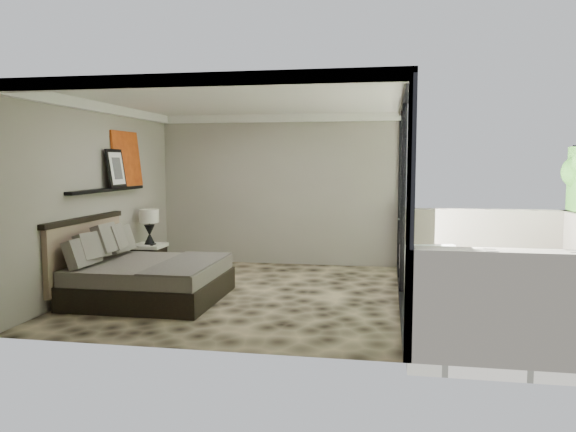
% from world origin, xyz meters
% --- Properties ---
extents(floor, '(5.00, 5.00, 0.00)m').
position_xyz_m(floor, '(0.00, 0.00, 0.00)').
color(floor, black).
rests_on(floor, ground).
extents(ceiling, '(4.50, 5.00, 0.02)m').
position_xyz_m(ceiling, '(0.00, 0.00, 2.79)').
color(ceiling, silver).
rests_on(ceiling, back_wall).
extents(back_wall, '(4.50, 0.02, 2.80)m').
position_xyz_m(back_wall, '(0.00, 2.49, 1.40)').
color(back_wall, gray).
rests_on(back_wall, floor).
extents(left_wall, '(0.02, 5.00, 2.80)m').
position_xyz_m(left_wall, '(-2.24, 0.00, 1.40)').
color(left_wall, gray).
rests_on(left_wall, floor).
extents(glass_wall, '(0.08, 5.00, 2.80)m').
position_xyz_m(glass_wall, '(2.25, 0.00, 1.40)').
color(glass_wall, white).
rests_on(glass_wall, floor).
extents(terrace_slab, '(3.00, 5.00, 0.12)m').
position_xyz_m(terrace_slab, '(3.75, 0.00, -0.06)').
color(terrace_slab, beige).
rests_on(terrace_slab, ground).
extents(picture_ledge, '(0.12, 2.20, 0.05)m').
position_xyz_m(picture_ledge, '(-2.18, 0.10, 1.50)').
color(picture_ledge, black).
rests_on(picture_ledge, left_wall).
extents(bed, '(1.98, 1.92, 1.09)m').
position_xyz_m(bed, '(-1.32, -0.58, 0.33)').
color(bed, black).
rests_on(bed, floor).
extents(nightstand, '(0.54, 0.54, 0.51)m').
position_xyz_m(nightstand, '(-2.00, 1.12, 0.25)').
color(nightstand, black).
rests_on(nightstand, floor).
extents(table_lamp, '(0.33, 0.33, 0.60)m').
position_xyz_m(table_lamp, '(-1.98, 1.11, 0.90)').
color(table_lamp, black).
rests_on(table_lamp, nightstand).
extents(abstract_canvas, '(0.13, 0.90, 0.90)m').
position_xyz_m(abstract_canvas, '(-2.19, 0.77, 1.97)').
color(abstract_canvas, '#A52C0E').
rests_on(abstract_canvas, picture_ledge).
extents(framed_print, '(0.11, 0.50, 0.60)m').
position_xyz_m(framed_print, '(-2.14, 0.28, 1.82)').
color(framed_print, black).
rests_on(framed_print, picture_ledge).
extents(ottoman, '(0.48, 0.48, 0.45)m').
position_xyz_m(ottoman, '(4.35, 1.31, 0.23)').
color(ottoman, white).
rests_on(ottoman, terrace_slab).
extents(lounger, '(1.25, 1.85, 0.66)m').
position_xyz_m(lounger, '(2.83, 0.18, 0.21)').
color(lounger, white).
rests_on(lounger, terrace_slab).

